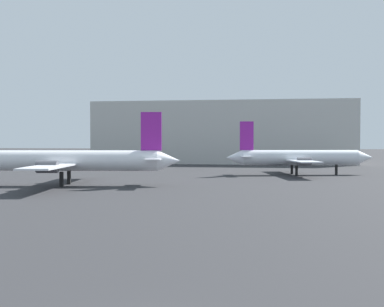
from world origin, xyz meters
TOP-DOWN VIEW (x-y plane):
  - airplane_on_taxiway at (-22.82, 44.90)m, footprint 32.92×24.91m
  - airplane_distant at (9.81, 68.67)m, footprint 25.42×20.27m
  - terminal_building at (-6.48, 111.85)m, footprint 65.32×23.85m

SIDE VIEW (x-z plane):
  - airplane_distant at x=9.81m, z-range -1.59..7.51m
  - airplane_on_taxiway at x=-22.82m, z-range -1.54..8.05m
  - terminal_building at x=-6.48m, z-range 0.00..15.64m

